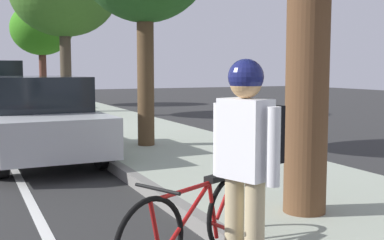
# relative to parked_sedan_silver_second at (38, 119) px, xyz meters

# --- Properties ---
(sidewalk) EXTENTS (3.08, 35.69, 0.16)m
(sidewalk) POSITION_rel_parked_sedan_silver_second_xyz_m (2.58, 1.20, -0.67)
(sidewalk) COLOR #A5AF9C
(sidewalk) RESTS_ON ground
(curb_edge) EXTENTS (0.16, 35.69, 0.16)m
(curb_edge) POSITION_rel_parked_sedan_silver_second_xyz_m (0.96, 1.20, -0.67)
(curb_edge) COLOR gray
(curb_edge) RESTS_ON ground
(lane_stripe_bike_edge) EXTENTS (0.12, 35.69, 0.01)m
(lane_stripe_bike_edge) POSITION_rel_parked_sedan_silver_second_xyz_m (-0.51, 1.20, -0.75)
(lane_stripe_bike_edge) COLOR white
(lane_stripe_bike_edge) RESTS_ON ground
(parked_sedan_silver_second) EXTENTS (1.96, 4.46, 1.52)m
(parked_sedan_silver_second) POSITION_rel_parked_sedan_silver_second_xyz_m (0.00, 0.00, 0.00)
(parked_sedan_silver_second) COLOR #B7BABF
(parked_sedan_silver_second) RESTS_ON ground
(bicycle_at_curb) EXTENTS (1.62, 0.79, 0.78)m
(bicycle_at_curb) POSITION_rel_parked_sedan_silver_second_xyz_m (0.49, -5.78, -0.37)
(bicycle_at_curb) COLOR black
(bicycle_at_curb) RESTS_ON ground
(cyclist_with_backpack) EXTENTS (0.49, 0.59, 1.74)m
(cyclist_with_backpack) POSITION_rel_parked_sedan_silver_second_xyz_m (0.72, -6.22, 0.31)
(cyclist_with_backpack) COLOR #C6B284
(cyclist_with_backpack) RESTS_ON ground
(street_tree_corner) EXTENTS (2.72, 2.72, 4.43)m
(street_tree_corner) POSITION_rel_parked_sedan_silver_second_xyz_m (2.01, 13.81, 2.64)
(street_tree_corner) COLOR brown
(street_tree_corner) RESTS_ON sidewalk
(fire_hydrant) EXTENTS (0.22, 0.22, 0.84)m
(fire_hydrant) POSITION_rel_parked_sedan_silver_second_xyz_m (1.39, 9.19, -0.16)
(fire_hydrant) COLOR red
(fire_hydrant) RESTS_ON sidewalk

